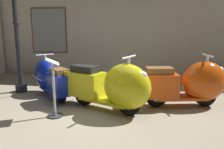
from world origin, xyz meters
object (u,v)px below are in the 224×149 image
scooter_0 (50,78)px  scooter_2 (190,83)px  lamppost (15,16)px  scooter_1 (113,86)px  info_stanchion (54,93)px

scooter_0 → scooter_2: (3.09, -0.30, 0.04)m
scooter_0 → lamppost: bearing=32.6°
scooter_1 → scooter_2: scooter_1 is taller
lamppost → info_stanchion: bearing=-44.5°
scooter_0 → info_stanchion: (0.59, -1.21, 0.00)m
scooter_2 → info_stanchion: size_ratio=1.69×
scooter_1 → lamppost: lamppost is taller
lamppost → info_stanchion: lamppost is taller
lamppost → scooter_0: bearing=-14.5°
scooter_0 → scooter_2: bearing=-138.4°
scooter_2 → lamppost: size_ratio=0.56×
info_stanchion → scooter_0: bearing=115.9°
scooter_0 → scooter_1: 1.80m
scooter_0 → lamppost: lamppost is taller
info_stanchion → lamppost: bearing=135.5°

